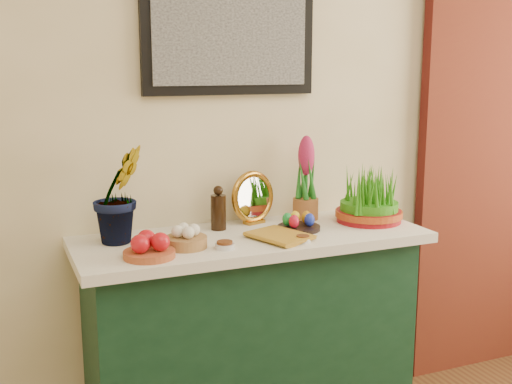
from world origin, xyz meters
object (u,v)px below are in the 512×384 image
(hyacinth_green, at_px, (119,178))
(mirror, at_px, (253,198))
(sideboard, at_px, (251,343))
(wheatgrass_sabzeh, at_px, (369,198))
(book, at_px, (263,239))

(hyacinth_green, xyz_separation_m, mirror, (0.58, 0.08, -0.14))
(sideboard, distance_m, wheatgrass_sabzeh, 0.79)
(mirror, distance_m, wheatgrass_sabzeh, 0.50)
(book, xyz_separation_m, wheatgrass_sabzeh, (0.56, 0.14, 0.09))
(book, relative_size, wheatgrass_sabzeh, 0.81)
(mirror, bearing_deg, hyacinth_green, -171.65)
(sideboard, bearing_deg, hyacinth_green, 170.47)
(hyacinth_green, distance_m, mirror, 0.60)
(hyacinth_green, distance_m, wheatgrass_sabzeh, 1.06)
(mirror, distance_m, book, 0.34)
(hyacinth_green, distance_m, book, 0.59)
(hyacinth_green, relative_size, wheatgrass_sabzeh, 1.72)
(hyacinth_green, bearing_deg, sideboard, -31.09)
(mirror, bearing_deg, sideboard, -114.62)
(hyacinth_green, xyz_separation_m, book, (0.49, -0.23, -0.23))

